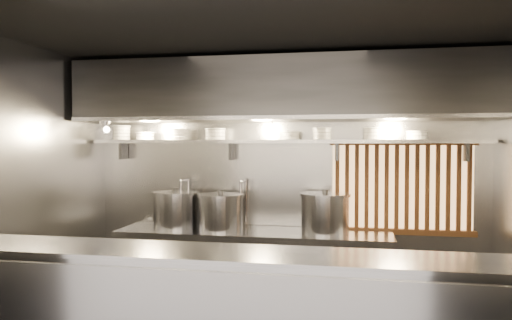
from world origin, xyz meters
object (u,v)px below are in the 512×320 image
(stock_pot_mid, at_px, (220,212))
(stock_pot_left, at_px, (176,209))
(stock_pot_right, at_px, (325,213))
(heat_lamp, at_px, (105,124))
(pendant_bulb, at_px, (272,134))

(stock_pot_mid, bearing_deg, stock_pot_left, 174.07)
(stock_pot_mid, relative_size, stock_pot_right, 0.94)
(stock_pot_left, relative_size, stock_pot_mid, 1.11)
(stock_pot_left, relative_size, stock_pot_right, 1.05)
(stock_pot_left, distance_m, stock_pot_right, 1.69)
(heat_lamp, bearing_deg, pendant_bulb, 11.00)
(heat_lamp, xyz_separation_m, stock_pot_mid, (1.23, 0.27, -0.97))
(stock_pot_mid, height_order, stock_pot_right, stock_pot_right)
(stock_pot_left, height_order, stock_pot_mid, stock_pot_left)
(heat_lamp, xyz_separation_m, stock_pot_left, (0.69, 0.33, -0.96))
(heat_lamp, height_order, pendant_bulb, heat_lamp)
(heat_lamp, height_order, stock_pot_left, heat_lamp)
(heat_lamp, relative_size, stock_pot_right, 0.57)
(pendant_bulb, height_order, stock_pot_right, pendant_bulb)
(stock_pot_right, bearing_deg, stock_pot_left, 179.13)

